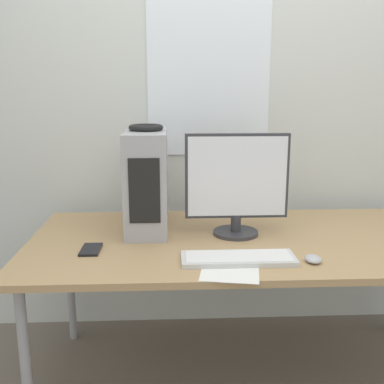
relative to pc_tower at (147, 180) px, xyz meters
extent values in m
cube|color=silver|center=(0.46, 0.42, 0.42)|extent=(8.00, 0.06, 2.70)
cube|color=white|center=(0.32, 0.39, 0.65)|extent=(0.66, 0.01, 1.17)
cube|color=tan|center=(0.46, -0.17, -0.25)|extent=(1.96, 0.93, 0.03)
cylinder|color=#99999E|center=(-0.44, -0.56, -0.60)|extent=(0.04, 0.04, 0.67)
cylinder|color=#99999E|center=(-0.44, 0.21, -0.60)|extent=(0.04, 0.04, 0.67)
cube|color=#9E9EA3|center=(0.00, 0.00, 0.00)|extent=(0.19, 0.46, 0.47)
cube|color=black|center=(0.00, -0.23, 0.00)|extent=(0.13, 0.00, 0.28)
torus|color=black|center=(0.00, 0.00, 0.25)|extent=(0.16, 0.16, 0.03)
cylinder|color=#333338|center=(0.41, -0.12, -0.22)|extent=(0.21, 0.21, 0.02)
cylinder|color=#333338|center=(0.41, -0.12, -0.18)|extent=(0.05, 0.05, 0.08)
cube|color=#333338|center=(0.41, -0.12, 0.04)|extent=(0.46, 0.03, 0.38)
cube|color=white|center=(0.41, -0.13, 0.04)|extent=(0.44, 0.00, 0.36)
cube|color=silver|center=(0.37, -0.45, -0.22)|extent=(0.44, 0.15, 0.02)
cube|color=white|center=(0.37, -0.45, -0.21)|extent=(0.41, 0.13, 0.00)
ellipsoid|color=#B2B2B7|center=(0.66, -0.47, -0.22)|extent=(0.06, 0.08, 0.03)
cube|color=black|center=(-0.22, -0.30, -0.23)|extent=(0.08, 0.14, 0.01)
cube|color=white|center=(0.33, -0.50, -0.23)|extent=(0.26, 0.33, 0.00)
camera|label=1|loc=(0.11, -2.07, 0.42)|focal=42.00mm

